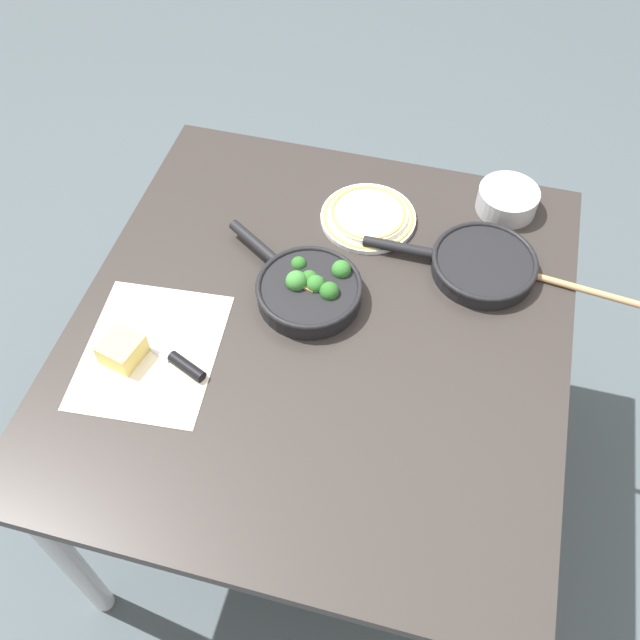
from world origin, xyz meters
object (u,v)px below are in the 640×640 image
Objects in this scene: wooden_spoon at (540,277)px; prep_bowl_steel at (507,200)px; skillet_broccoli at (309,288)px; cheese_block at (122,350)px; grater_knife at (170,355)px; skillet_eggs at (481,264)px; dinner_plate_stack at (368,216)px.

prep_bowl_steel reaches higher than wooden_spoon.
skillet_broccoli is 0.40m from cheese_block.
skillet_eggs is at bearing -122.69° from grater_knife.
wooden_spoon is (-0.18, 0.48, -0.02)m from skillet_broccoli.
wooden_spoon is at bearing 78.27° from dinner_plate_stack.
dinner_plate_stack is at bearing -72.72° from skillet_broccoli.
dinner_plate_stack is at bearing 142.03° from cheese_block.
skillet_eggs is at bearing 121.77° from cheese_block.
grater_knife is at bearing 77.04° from skillet_broccoli.
wooden_spoon is 0.41m from dinner_plate_stack.
wooden_spoon is at bearing -126.70° from skillet_broccoli.
grater_knife is 0.09m from cheese_block.
cheese_block is at bearing 34.32° from wooden_spoon.
skillet_eggs is at bearing -120.99° from skillet_broccoli.
skillet_eggs is 2.73× the size of prep_bowl_steel.
dinner_plate_stack is at bearing -99.03° from grater_knife.
skillet_broccoli is 0.32m from grater_knife.
cheese_block reaches higher than dinner_plate_stack.
cheese_block reaches higher than wooden_spoon.
grater_knife is at bearing -45.54° from prep_bowl_steel.
skillet_broccoli is 0.54m from prep_bowl_steel.
skillet_broccoli is 1.51× the size of dinner_plate_stack.
skillet_broccoli reaches higher than cheese_block.
prep_bowl_steel is (-0.60, 0.61, 0.02)m from grater_knife.
wooden_spoon is 0.81m from grater_knife.
skillet_broccoli is at bearing -112.82° from grater_knife.
grater_knife is at bearing -32.27° from dinner_plate_stack.
skillet_broccoli reaches higher than prep_bowl_steel.
skillet_broccoli is at bearing 127.40° from cheese_block.
skillet_eggs is 0.21m from prep_bowl_steel.
wooden_spoon is 1.55× the size of grater_knife.
skillet_broccoli is 3.69× the size of cheese_block.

